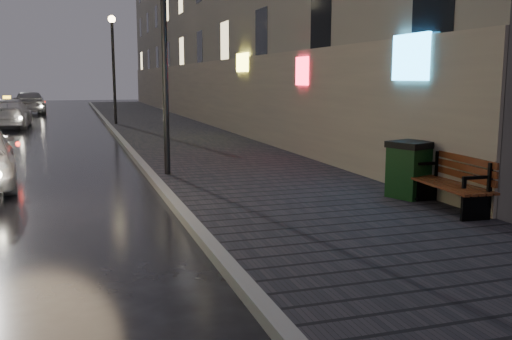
{
  "coord_description": "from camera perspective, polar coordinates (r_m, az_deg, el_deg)",
  "views": [
    {
      "loc": [
        -0.26,
        -7.33,
        2.39
      ],
      "look_at": [
        2.69,
        1.76,
        0.85
      ],
      "focal_mm": 40.0,
      "sensor_mm": 36.0,
      "label": 1
    }
  ],
  "objects": [
    {
      "name": "taxi_mid",
      "position": [
        30.5,
        -23.56,
        5.23
      ],
      "size": [
        2.02,
        4.92,
        1.42
      ],
      "primitive_type": "imported",
      "rotation": [
        0.0,
        0.0,
        3.14
      ],
      "color": "white",
      "rests_on": "ground"
    },
    {
      "name": "ground",
      "position": [
        7.72,
        -15.31,
        -9.22
      ],
      "size": [
        120.0,
        120.0,
        0.0
      ],
      "primitive_type": "plane",
      "color": "black",
      "rests_on": "ground"
    },
    {
      "name": "sidewalk",
      "position": [
        28.73,
        -9.6,
        4.39
      ],
      "size": [
        4.6,
        58.0,
        0.15
      ],
      "primitive_type": "cube",
      "color": "black",
      "rests_on": "ground"
    },
    {
      "name": "building_near",
      "position": [
        33.42,
        -5.3,
        16.16
      ],
      "size": [
        1.8,
        50.0,
        13.0
      ],
      "primitive_type": "cube",
      "color": "#605B54",
      "rests_on": "ground"
    },
    {
      "name": "lamp_near",
      "position": [
        13.55,
        -9.19,
        13.68
      ],
      "size": [
        0.36,
        0.36,
        5.28
      ],
      "color": "black",
      "rests_on": "sidewalk"
    },
    {
      "name": "lamp_far",
      "position": [
        29.43,
        -14.09,
        11.01
      ],
      "size": [
        0.36,
        0.36,
        5.28
      ],
      "color": "black",
      "rests_on": "sidewalk"
    },
    {
      "name": "bench",
      "position": [
        10.34,
        19.11,
        -1.21
      ],
      "size": [
        0.76,
        1.88,
        0.94
      ],
      "rotation": [
        0.0,
        0.0,
        -0.07
      ],
      "color": "black",
      "rests_on": "sidewalk"
    },
    {
      "name": "car_far",
      "position": [
        41.96,
        -21.76,
        6.33
      ],
      "size": [
        2.54,
        4.96,
        1.62
      ],
      "primitive_type": "imported",
      "rotation": [
        0.0,
        0.0,
        3.28
      ],
      "color": "#95959D",
      "rests_on": "ground"
    },
    {
      "name": "curb",
      "position": [
        28.48,
        -14.39,
        4.19
      ],
      "size": [
        0.2,
        58.0,
        0.15
      ],
      "primitive_type": "cube",
      "color": "slate",
      "rests_on": "ground"
    },
    {
      "name": "trash_bin",
      "position": [
        11.18,
        15.15,
        0.1
      ],
      "size": [
        0.9,
        0.9,
        1.07
      ],
      "rotation": [
        0.0,
        0.0,
        0.34
      ],
      "color": "black",
      "rests_on": "sidewalk"
    }
  ]
}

